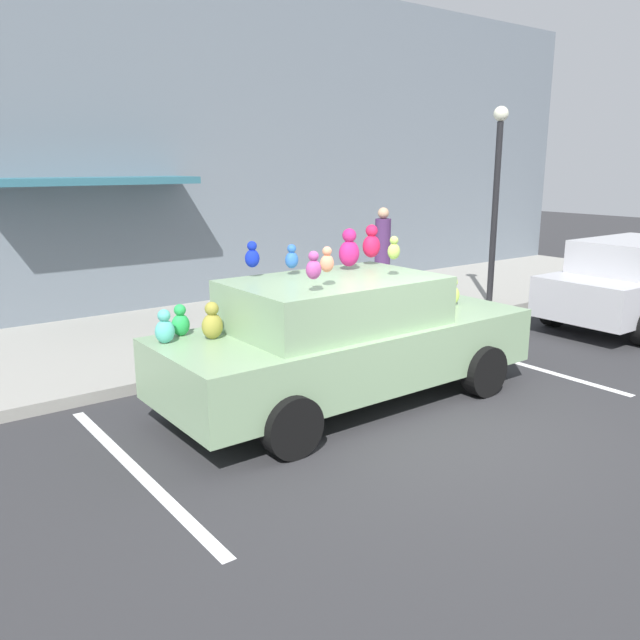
{
  "coord_description": "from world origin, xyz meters",
  "views": [
    {
      "loc": [
        -4.9,
        -4.52,
        2.83
      ],
      "look_at": [
        -0.12,
        1.83,
        0.9
      ],
      "focal_mm": 36.22,
      "sensor_mm": 36.0,
      "label": 1
    }
  ],
  "objects": [
    {
      "name": "street_lamp_post",
      "position": [
        5.35,
        3.5,
        2.44
      ],
      "size": [
        0.28,
        0.28,
        3.73
      ],
      "color": "black",
      "rests_on": "sidewalk"
    },
    {
      "name": "pedestrian_near_shopfront",
      "position": [
        3.54,
        4.69,
        1.04
      ],
      "size": [
        0.3,
        0.3,
        1.87
      ],
      "color": "#4B2A5A",
      "rests_on": "sidewalk"
    },
    {
      "name": "storefront_building",
      "position": [
        -0.01,
        7.14,
        3.19
      ],
      "size": [
        24.0,
        1.25,
        6.4
      ],
      "color": "slate",
      "rests_on": "ground"
    },
    {
      "name": "parking_stripe_rear",
      "position": [
        -2.93,
        1.0,
        0.0
      ],
      "size": [
        0.12,
        3.6,
        0.01
      ],
      "primitive_type": "cube",
      "color": "silver",
      "rests_on": "ground"
    },
    {
      "name": "parked_sedan_behind",
      "position": [
        6.43,
        1.11,
        0.79
      ],
      "size": [
        4.16,
        1.87,
        1.54
      ],
      "color": "#B7B7BC",
      "rests_on": "ground"
    },
    {
      "name": "ground_plane",
      "position": [
        0.0,
        0.0,
        0.0
      ],
      "size": [
        60.0,
        60.0,
        0.0
      ],
      "primitive_type": "plane",
      "color": "#2D2D30"
    },
    {
      "name": "parking_stripe_front",
      "position": [
        2.8,
        1.0,
        0.0
      ],
      "size": [
        0.12,
        3.6,
        0.01
      ],
      "primitive_type": "cube",
      "color": "silver",
      "rests_on": "ground"
    },
    {
      "name": "plush_covered_car",
      "position": [
        -0.18,
        1.24,
        0.8
      ],
      "size": [
        4.69,
        1.96,
        2.07
      ],
      "color": "#86A77D",
      "rests_on": "ground"
    },
    {
      "name": "teddy_bear_on_sidewalk",
      "position": [
        0.39,
        3.51,
        0.46
      ],
      "size": [
        0.36,
        0.3,
        0.68
      ],
      "color": "#9E723D",
      "rests_on": "sidewalk"
    },
    {
      "name": "sidewalk",
      "position": [
        0.0,
        5.0,
        0.07
      ],
      "size": [
        24.0,
        4.0,
        0.15
      ],
      "primitive_type": "cube",
      "color": "gray",
      "rests_on": "ground"
    }
  ]
}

